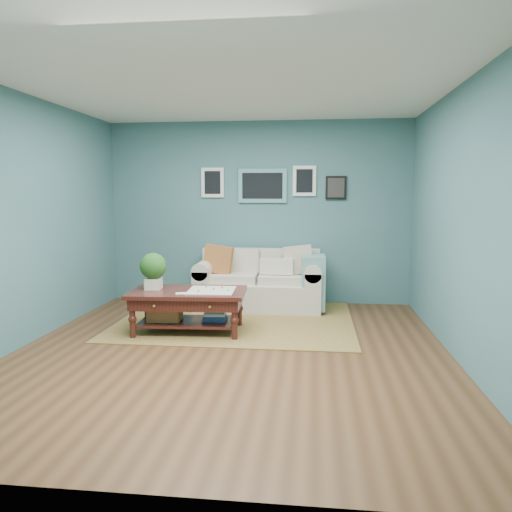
# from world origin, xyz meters

# --- Properties ---
(room_shell) EXTENTS (5.00, 5.02, 2.70)m
(room_shell) POSITION_xyz_m (0.00, 0.06, 1.36)
(room_shell) COLOR brown
(room_shell) RESTS_ON ground
(area_rug) EXTENTS (2.98, 2.38, 0.01)m
(area_rug) POSITION_xyz_m (-0.14, 1.29, 0.01)
(area_rug) COLOR brown
(area_rug) RESTS_ON ground
(loveseat) EXTENTS (1.81, 0.82, 0.93)m
(loveseat) POSITION_xyz_m (0.15, 2.02, 0.38)
(loveseat) COLOR beige
(loveseat) RESTS_ON ground
(coffee_table) EXTENTS (1.38, 0.86, 0.94)m
(coffee_table) POSITION_xyz_m (-0.70, 0.69, 0.42)
(coffee_table) COLOR black
(coffee_table) RESTS_ON ground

